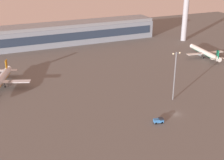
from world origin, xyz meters
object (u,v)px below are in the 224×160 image
Objects in this scene: airplane_mid_apron at (205,53)px; baggage_tractor at (159,120)px; apron_light_central at (175,73)px; control_tower at (186,8)px.

baggage_tractor is (-77.74, -65.33, -2.24)m from airplane_mid_apron.
apron_light_central is at bearing -133.35° from airplane_mid_apron.
airplane_mid_apron is at bearing -108.05° from control_tower.
control_tower is 1.30× the size of airplane_mid_apron.
apron_light_central is at bearing -128.34° from control_tower.
airplane_mid_apron is at bearing 142.19° from baggage_tractor.
apron_light_central reaches higher than baggage_tractor.
airplane_mid_apron is 101.57m from baggage_tractor.
control_tower is 10.30× the size of baggage_tractor.
baggage_tractor is at bearing -137.74° from apron_light_central.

